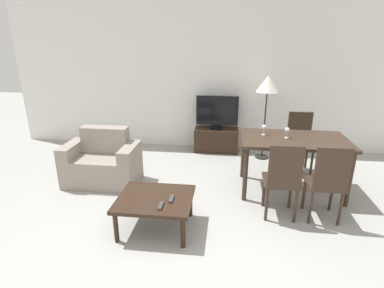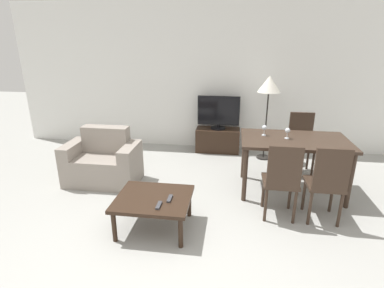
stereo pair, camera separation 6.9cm
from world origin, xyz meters
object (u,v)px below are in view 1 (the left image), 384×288
floor_lamp (268,87)px  wine_glass_left (287,131)px  armchair (103,163)px  coffee_table (155,201)px  remote_secondary (171,199)px  tv_stand (216,140)px  dining_chair_near (283,178)px  dining_chair_far (300,139)px  tv (217,112)px  remote_primary (161,206)px  dining_chair_near_right (327,180)px  dining_table (294,145)px  wine_glass_center (264,128)px

floor_lamp → wine_glass_left: floor_lamp is taller
armchair → coffee_table: armchair is taller
floor_lamp → remote_secondary: bearing=-117.0°
tv_stand → remote_secondary: 2.64m
dining_chair_near → dining_chair_far: (0.49, 1.46, 0.00)m
tv → coffee_table: tv is taller
coffee_table → armchair: bearing=135.2°
armchair → remote_primary: armchair is taller
dining_chair_far → dining_chair_near_right: same height
tv_stand → dining_chair_near: 2.38m
wine_glass_left → tv: bearing=124.1°
dining_chair_far → dining_table: bearing=-108.6°
dining_chair_far → dining_chair_near_right: bearing=-90.0°
floor_lamp → tv_stand: bearing=163.4°
dining_chair_near → dining_chair_near_right: size_ratio=1.00×
coffee_table → dining_chair_near_right: 1.94m
armchair → tv: size_ratio=1.37×
tv → wine_glass_center: tv is taller
wine_glass_left → dining_chair_near: bearing=-100.9°
armchair → dining_chair_near: dining_chair_near is taller
dining_chair_near → wine_glass_center: dining_chair_near is taller
tv → floor_lamp: floor_lamp is taller
tv → dining_chair_far: (1.34, -0.73, -0.23)m
tv_stand → dining_chair_far: 1.56m
dining_table → wine_glass_center: (-0.40, 0.10, 0.19)m
armchair → coffee_table: (1.04, -1.04, 0.04)m
dining_table → wine_glass_center: bearing=166.1°
dining_table → remote_secondary: bearing=-142.0°
tv_stand → dining_table: 1.89m
dining_chair_far → tv: bearing=151.3°
tv_stand → wine_glass_left: 1.89m
dining_chair_near → wine_glass_left: dining_chair_near is taller
remote_secondary → dining_chair_near_right: bearing=13.6°
dining_chair_near → floor_lamp: (-0.01, 1.95, 0.74)m
remote_secondary → wine_glass_left: (1.36, 1.14, 0.47)m
dining_chair_far → dining_chair_near_right: (0.00, -1.46, 0.00)m
wine_glass_left → floor_lamp: bearing=97.1°
wine_glass_left → wine_glass_center: size_ratio=1.00×
armchair → wine_glass_left: 2.65m
dining_chair_near_right → floor_lamp: floor_lamp is taller
coffee_table → remote_primary: remote_primary is taller
tv → coffee_table: size_ratio=0.95×
dining_chair_far → remote_primary: 2.70m
coffee_table → dining_table: 2.02m
armchair → tv_stand: armchair is taller
coffee_table → dining_chair_near: size_ratio=0.86×
coffee_table → dining_chair_far: (1.89, 1.85, 0.18)m
tv_stand → dining_chair_near: size_ratio=0.86×
armchair → tv: 2.26m
dining_chair_far → remote_secondary: 2.54m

